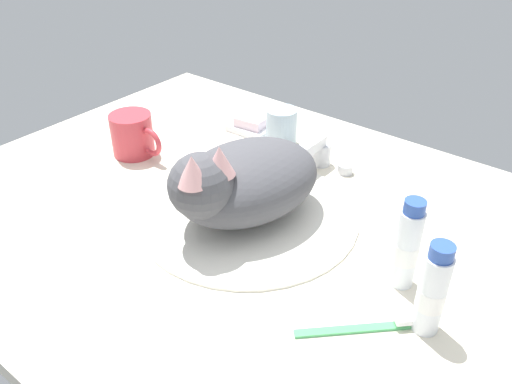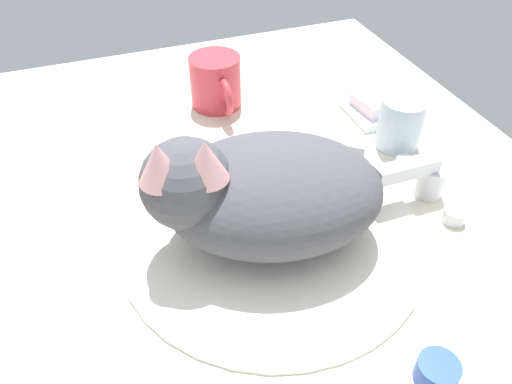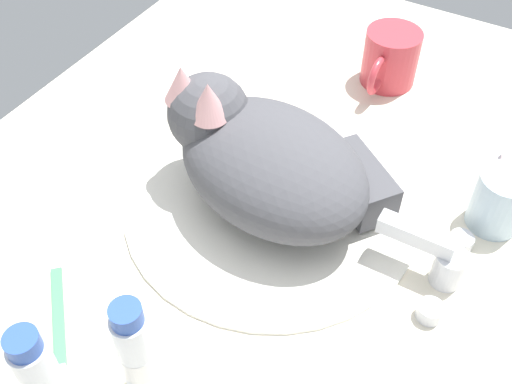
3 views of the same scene
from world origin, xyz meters
TOP-DOWN VIEW (x-y plane):
  - ground_plane at (0.00, 0.00)cm, footprint 110.00×82.50cm
  - sink_basin at (0.00, 0.00)cm, footprint 35.99×35.99cm
  - faucet at (0.00, 20.72)cm, footprint 13.53×10.31cm
  - cat at (-0.53, -1.45)cm, footprint 23.31×29.74cm
  - coffee_mug at (-30.97, 2.63)cm, footprint 12.15×8.13cm
  - rinse_cup at (-11.00, 24.12)cm, footprint 6.26×6.26cm
  - soap_dish at (-19.35, 24.53)cm, footprint 9.00×6.40cm
  - soap_bar at (-19.35, 24.53)cm, footprint 6.61×4.82cm
  - toothpaste_bottle at (26.60, 0.85)cm, footprint 3.40×3.40cm
  - mouthwash_bottle at (32.61, -4.95)cm, footprint 3.52×3.52cm
  - toothbrush at (26.57, -10.32)cm, footprint 11.61×11.45cm

SIDE VIEW (x-z plane):
  - ground_plane at x=0.00cm, z-range -3.00..0.00cm
  - sink_basin at x=0.00cm, z-range 0.00..0.92cm
  - toothbrush at x=26.57cm, z-range -0.28..1.32cm
  - soap_dish at x=-19.35cm, z-range 0.00..1.20cm
  - soap_bar at x=-19.35cm, z-range 1.20..3.20cm
  - faucet at x=0.00cm, z-range -0.39..5.90cm
  - rinse_cup at x=-11.00cm, z-range 0.00..7.49cm
  - coffee_mug at x=-30.97cm, z-range 0.00..8.29cm
  - mouthwash_bottle at x=32.61cm, z-range -0.46..12.70cm
  - toothpaste_bottle at x=26.60cm, z-range -0.47..13.20cm
  - cat at x=-0.53cm, z-range -0.46..15.07cm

